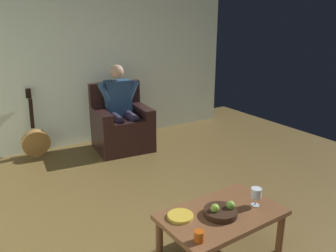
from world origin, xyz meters
TOP-DOWN VIEW (x-y plane):
  - wall_back at (0.00, -3.20)m, footprint 5.97×0.06m
  - armchair at (-0.75, -2.63)m, footprint 0.85×0.81m
  - person_seated at (-0.75, -2.62)m, footprint 0.64×0.58m
  - coffee_table at (-0.40, 0.10)m, footprint 1.01×0.63m
  - guitar at (0.43, -3.00)m, footprint 0.39×0.24m
  - wine_glass_near at (-0.71, 0.16)m, footprint 0.09×0.09m
  - fruit_bowl at (-0.37, 0.12)m, footprint 0.27×0.27m
  - decorative_dish at (-0.08, -0.02)m, footprint 0.20×0.20m
  - candle_jar at (-0.02, 0.30)m, footprint 0.07×0.07m

SIDE VIEW (x-z plane):
  - guitar at x=0.43m, z-range -0.26..0.71m
  - armchair at x=-0.75m, z-range -0.15..0.83m
  - coffee_table at x=-0.40m, z-range 0.15..0.56m
  - decorative_dish at x=-0.08m, z-range 0.41..0.44m
  - fruit_bowl at x=-0.37m, z-range 0.39..0.50m
  - candle_jar at x=-0.02m, z-range 0.41..0.49m
  - wine_glass_near at x=-0.71m, z-range 0.44..0.60m
  - person_seated at x=-0.75m, z-range 0.05..1.31m
  - wall_back at x=0.00m, z-range 0.00..2.68m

